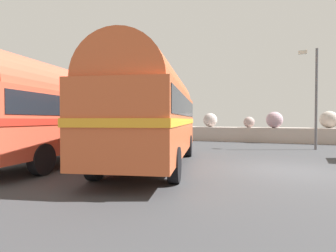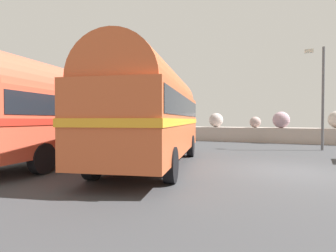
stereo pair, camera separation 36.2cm
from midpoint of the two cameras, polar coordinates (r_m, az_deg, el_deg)
name	(u,v)px [view 1 (the left image)]	position (r m, az deg, el deg)	size (l,w,h in m)	color
ground	(290,171)	(9.74, 23.47, -8.72)	(32.00, 26.00, 0.02)	#37383B
breakwater	(284,132)	(21.42, 22.84, -1.15)	(31.36, 2.21, 2.48)	#B5A59A
vintage_coach	(153,110)	(9.83, -4.21, 3.43)	(4.33, 8.91, 3.70)	black
second_coach	(62,111)	(11.72, -22.27, 2.99)	(3.62, 8.84, 3.70)	black
lamp_post	(314,92)	(17.07, 28.03, 6.32)	(0.98, 0.45, 5.64)	#5B5B60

